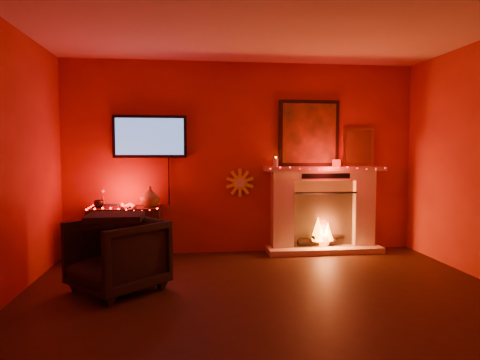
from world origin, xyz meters
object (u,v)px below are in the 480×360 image
Objects in this scene: tv at (150,137)px; armchair at (117,255)px; console_table at (126,230)px; sunburst_clock at (240,183)px; fireplace at (322,201)px.

tv reaches higher than armchair.
console_table is at bearing 141.28° from armchair.
sunburst_clock reaches higher than console_table.
tv reaches higher than console_table.
fireplace is 2.61m from tv.
fireplace is at bearing -1.50° from tv.
sunburst_clock is (1.25, 0.03, -0.65)m from tv.
armchair is (-1.47, -1.55, -0.62)m from sunburst_clock.
sunburst_clock is 1.69m from console_table.
tv is at bearing 31.87° from console_table.
armchair is at bearing -151.29° from fireplace.
fireplace is 2.63× the size of armchair.
fireplace is 3.06m from armchair.
fireplace is 2.77m from console_table.
fireplace is 5.45× the size of sunburst_clock.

